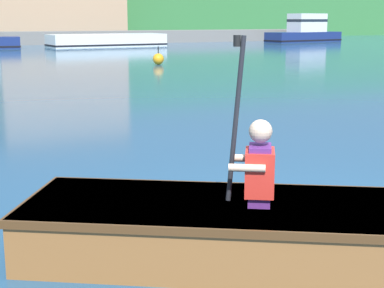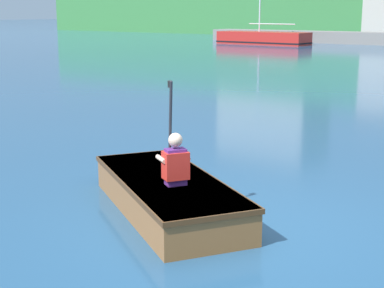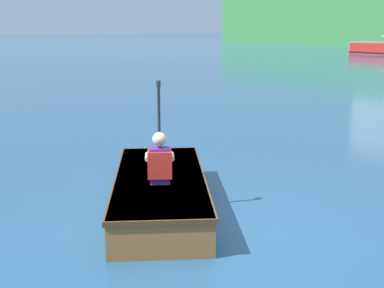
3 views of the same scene
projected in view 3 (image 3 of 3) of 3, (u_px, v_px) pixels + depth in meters
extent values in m
plane|color=navy|center=(210.00, 236.00, 5.40)|extent=(300.00, 300.00, 0.00)
cube|color=#935B2D|center=(160.00, 192.00, 6.19)|extent=(3.05, 2.44, 0.44)
cube|color=#513219|center=(160.00, 178.00, 6.15)|extent=(3.11, 2.49, 0.06)
cube|color=#513219|center=(160.00, 179.00, 6.15)|extent=(2.60, 2.06, 0.02)
cone|color=#935B2D|center=(160.00, 161.00, 7.54)|extent=(0.53, 0.53, 0.39)
cube|color=#935B2D|center=(160.00, 185.00, 5.94)|extent=(0.68, 0.98, 0.03)
cube|color=#592672|center=(160.00, 166.00, 5.81)|extent=(0.26, 0.29, 0.44)
cube|color=red|center=(160.00, 164.00, 5.80)|extent=(0.33, 0.36, 0.33)
sphere|color=beige|center=(159.00, 139.00, 5.73)|extent=(0.17, 0.17, 0.17)
cylinder|color=beige|center=(172.00, 156.00, 5.88)|extent=(0.25, 0.18, 0.06)
cylinder|color=beige|center=(147.00, 157.00, 5.86)|extent=(0.25, 0.18, 0.06)
cylinder|color=#232328|center=(159.00, 130.00, 5.89)|extent=(0.13, 0.10, 1.21)
cylinder|color=black|center=(158.00, 84.00, 5.75)|extent=(0.05, 0.05, 0.08)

